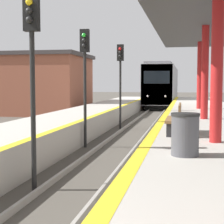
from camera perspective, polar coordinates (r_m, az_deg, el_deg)
train at (r=42.48m, az=7.72°, el=4.06°), size 2.89×17.70×4.55m
signal_near at (r=9.12m, az=-12.11°, el=8.63°), size 0.36×0.31×4.71m
signal_mid at (r=15.01m, az=-4.17°, el=7.06°), size 0.36×0.31×4.71m
signal_far at (r=20.87m, az=1.27°, el=6.35°), size 0.36×0.31×4.71m
station_canopy at (r=13.58m, az=14.79°, el=14.50°), size 4.45×25.99×4.20m
trash_bin at (r=8.18m, az=11.08°, el=-3.35°), size 0.62×0.62×0.92m
bench at (r=11.59m, az=9.68°, el=-0.90°), size 0.44×1.79×0.92m
station_building at (r=32.35m, az=-12.18°, el=4.23°), size 9.37×7.20×4.99m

